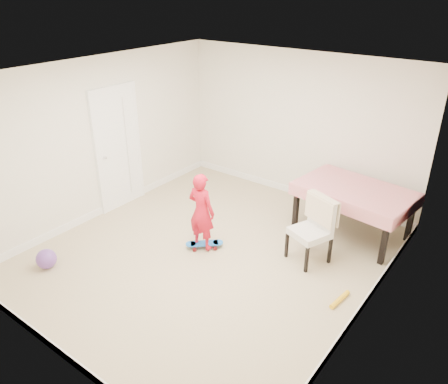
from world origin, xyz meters
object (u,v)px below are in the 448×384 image
Objects in this scene: dining_chair at (310,231)px; child at (202,214)px; dining_table at (352,211)px; skateboard at (204,245)px; balloon at (46,259)px.

child reaches higher than dining_chair.
child is at bearing -125.11° from dining_table.
dining_chair is 1.55m from child.
child is (-1.39, -0.67, 0.11)m from dining_chair.
skateboard is 0.47× the size of child.
skateboard is at bearing -123.26° from child.
dining_table is at bearing 48.60° from balloon.
dining_table is 2.35m from skateboard.
child is at bearing 49.63° from balloon.
dining_table is at bearing 101.49° from dining_chair.
child reaches higher than skateboard.
dining_chair is 0.82× the size of child.
dining_chair is (-0.19, -1.06, 0.09)m from dining_table.
dining_table is 1.43× the size of child.
dining_table is 2.36m from child.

